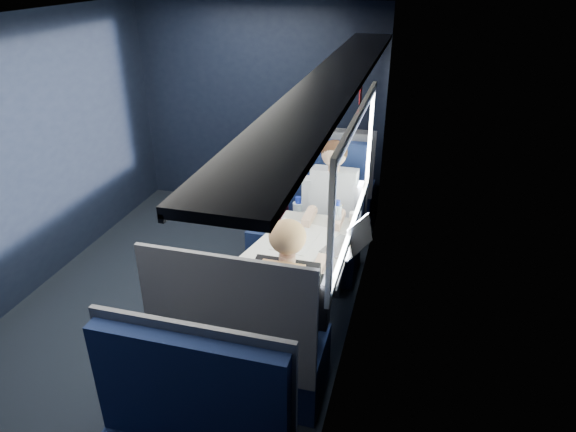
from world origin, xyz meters
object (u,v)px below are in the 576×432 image
(seat_bay_near, at_px, (305,225))
(laptop, at_px, (351,242))
(man, at_px, (331,207))
(seat_bay_far, at_px, (245,348))
(cup, at_px, (353,217))
(woman, at_px, (289,299))
(seat_row_front, at_px, (326,188))
(table, at_px, (305,251))
(bottle_small, at_px, (337,215))

(seat_bay_near, xyz_separation_m, laptop, (0.55, -0.88, 0.38))
(laptop, bearing_deg, man, 111.92)
(seat_bay_near, relative_size, seat_bay_far, 1.00)
(man, xyz_separation_m, cup, (0.23, -0.26, 0.06))
(seat_bay_far, xyz_separation_m, cup, (0.48, 1.31, 0.37))
(seat_bay_near, xyz_separation_m, woman, (0.27, -1.58, 0.31))
(seat_bay_far, distance_m, man, 1.62)
(seat_row_front, xyz_separation_m, cup, (0.48, -1.36, 0.37))
(laptop, bearing_deg, woman, -112.07)
(seat_bay_near, bearing_deg, woman, -80.42)
(seat_bay_near, height_order, woman, woman)
(seat_bay_near, distance_m, woman, 1.63)
(table, xyz_separation_m, man, (0.07, 0.70, 0.06))
(table, height_order, bottle_small, bottle_small)
(seat_bay_far, bearing_deg, bottle_small, 72.91)
(table, bearing_deg, woman, -84.55)
(table, distance_m, woman, 0.71)
(cup, bearing_deg, table, -124.07)
(table, relative_size, woman, 0.76)
(table, height_order, woman, woman)
(seat_bay_near, height_order, seat_row_front, seat_bay_near)
(seat_bay_far, distance_m, seat_row_front, 2.67)
(bottle_small, distance_m, cup, 0.17)
(table, bearing_deg, cup, 55.93)
(man, relative_size, bottle_small, 5.75)
(seat_row_front, relative_size, laptop, 3.04)
(man, relative_size, laptop, 3.47)
(table, distance_m, laptop, 0.38)
(table, bearing_deg, man, 84.48)
(seat_row_front, distance_m, laptop, 1.92)
(bottle_small, bearing_deg, seat_bay_far, -107.09)
(seat_bay_far, bearing_deg, cup, 69.95)
(seat_bay_far, bearing_deg, seat_bay_near, 90.53)
(woman, bearing_deg, cup, 78.67)
(cup, bearing_deg, seat_bay_near, 139.14)
(table, relative_size, seat_bay_far, 0.79)
(bottle_small, relative_size, cup, 2.81)
(seat_bay_near, distance_m, laptop, 1.10)
(man, bearing_deg, seat_bay_near, 147.37)
(man, relative_size, cup, 16.14)
(seat_row_front, bearing_deg, cup, -70.51)
(seat_row_front, height_order, bottle_small, seat_row_front)
(seat_row_front, bearing_deg, woman, -84.30)
(man, distance_m, cup, 0.35)
(seat_row_front, xyz_separation_m, man, (0.25, -1.10, 0.31))
(seat_bay_near, height_order, bottle_small, seat_bay_near)
(bottle_small, bearing_deg, laptop, -63.38)
(woman, bearing_deg, seat_row_front, 95.70)
(table, height_order, laptop, laptop)
(cup, bearing_deg, woman, -101.33)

